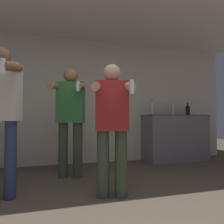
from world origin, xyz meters
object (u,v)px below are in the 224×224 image
bottle_amber_bourbon (173,109)px  bottle_short_whiskey (152,109)px  bottle_dark_rum (188,110)px  person_spectator_back (70,115)px  person_man_side (1,108)px  person_woman_foreground (112,121)px

bottle_amber_bourbon → bottle_short_whiskey: bearing=-180.0°
bottle_dark_rum → bottle_short_whiskey: 0.89m
bottle_short_whiskey → person_spectator_back: size_ratio=0.19×
bottle_dark_rum → bottle_short_whiskey: (-0.89, -0.00, 0.02)m
bottle_dark_rum → person_man_side: person_man_side is taller
bottle_short_whiskey → person_woman_foreground: 2.30m
bottle_amber_bourbon → bottle_short_whiskey: (-0.51, -0.00, 0.01)m
bottle_dark_rum → person_woman_foreground: size_ratio=0.20×
person_woman_foreground → person_spectator_back: 1.08m
bottle_dark_rum → bottle_amber_bourbon: bearing=180.0°
bottle_short_whiskey → person_woman_foreground: (-1.44, -1.78, -0.26)m
bottle_dark_rum → person_spectator_back: size_ratio=0.18×
bottle_amber_bourbon → person_woman_foreground: size_ratio=0.21×
person_woman_foreground → person_spectator_back: bearing=110.2°
bottle_short_whiskey → bottle_dark_rum: bearing=0.0°
bottle_dark_rum → person_woman_foreground: person_woman_foreground is taller
bottle_short_whiskey → person_man_side: 3.05m
person_man_side → person_spectator_back: 1.10m
bottle_dark_rum → person_woman_foreground: (-2.33, -1.78, -0.23)m
bottle_dark_rum → person_spectator_back: bearing=-164.0°
bottle_dark_rum → bottle_short_whiskey: size_ratio=0.91×
bottle_amber_bourbon → bottle_dark_rum: 0.38m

